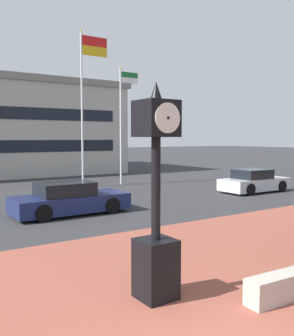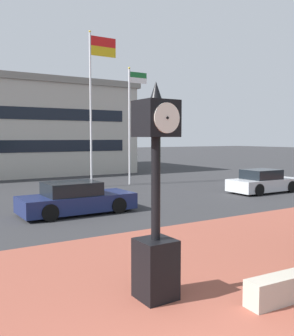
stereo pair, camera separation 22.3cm
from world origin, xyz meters
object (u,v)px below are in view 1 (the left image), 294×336
Objects in this scene: car_street_mid at (69,200)px; street_clock at (156,209)px; car_street_distant at (254,182)px; flagpole_secondary at (122,118)px; flagpole_primary at (85,93)px.

street_clock is at bearing -11.88° from car_street_mid.
car_street_distant is 0.55× the size of flagpole_secondary.
car_street_mid is 9.76m from flagpole_primary.
flagpole_primary reaches higher than car_street_mid.
flagpole_secondary is at bearing 61.48° from street_clock.
street_clock is 0.89× the size of car_street_mid.
car_street_mid is at bearing -88.47° from car_street_distant.
flagpole_primary is (5.70, 15.68, 3.99)m from street_clock.
street_clock is at bearing -109.97° from flagpole_primary.
street_clock reaches higher than car_street_mid.
car_street_mid and car_street_distant have the same top height.
car_street_mid is 1.11× the size of car_street_distant.
flagpole_secondary is at bearing -147.59° from car_street_distant.
flagpole_primary is at bearing 180.00° from flagpole_secondary.
flagpole_primary is at bearing 69.29° from street_clock.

